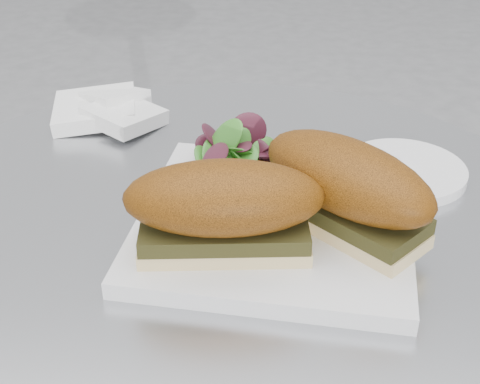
# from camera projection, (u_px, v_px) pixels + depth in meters

# --- Properties ---
(plate) EXTENTS (0.27, 0.27, 0.02)m
(plate) POSITION_uv_depth(u_px,v_px,m) (275.00, 221.00, 0.61)
(plate) COLOR white
(plate) RESTS_ON table
(sandwich_left) EXTENTS (0.17, 0.09, 0.08)m
(sandwich_left) POSITION_uv_depth(u_px,v_px,m) (224.00, 207.00, 0.54)
(sandwich_left) COLOR #D2C683
(sandwich_left) RESTS_ON plate
(sandwich_right) EXTENTS (0.18, 0.17, 0.08)m
(sandwich_right) POSITION_uv_depth(u_px,v_px,m) (346.00, 185.00, 0.57)
(sandwich_right) COLOR #D2C683
(sandwich_right) RESTS_ON plate
(salad) EXTENTS (0.10, 0.10, 0.05)m
(salad) POSITION_uv_depth(u_px,v_px,m) (237.00, 151.00, 0.66)
(salad) COLOR #4C9B32
(salad) RESTS_ON plate
(napkin) EXTENTS (0.14, 0.14, 0.02)m
(napkin) POSITION_uv_depth(u_px,v_px,m) (110.00, 116.00, 0.80)
(napkin) COLOR white
(napkin) RESTS_ON table
(saucer) EXTENTS (0.13, 0.13, 0.01)m
(saucer) POSITION_uv_depth(u_px,v_px,m) (404.00, 171.00, 0.70)
(saucer) COLOR white
(saucer) RESTS_ON table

